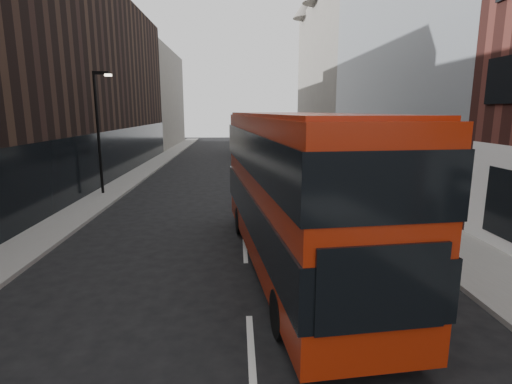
{
  "coord_description": "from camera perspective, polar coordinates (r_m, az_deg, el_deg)",
  "views": [
    {
      "loc": [
        -0.25,
        -5.74,
        4.98
      ],
      "look_at": [
        0.32,
        6.33,
        2.5
      ],
      "focal_mm": 28.0,
      "sensor_mm": 36.0,
      "label": 1
    }
  ],
  "objects": [
    {
      "name": "sidewalk_right",
      "position": [
        32.08,
        11.34,
        2.56
      ],
      "size": [
        3.0,
        80.0,
        0.15
      ],
      "primitive_type": "cube",
      "color": "slate",
      "rests_on": "ground"
    },
    {
      "name": "sidewalk_left",
      "position": [
        32.07,
        -16.65,
        2.3
      ],
      "size": [
        2.0,
        80.0,
        0.15
      ],
      "primitive_type": "cube",
      "color": "slate",
      "rests_on": "ground"
    },
    {
      "name": "building_left_far",
      "position": [
        58.84,
        -14.07,
        12.73
      ],
      "size": [
        5.0,
        20.0,
        13.0
      ],
      "primitive_type": "cube",
      "color": "slate",
      "rests_on": "ground"
    },
    {
      "name": "car_b",
      "position": [
        29.07,
        2.69,
        3.18
      ],
      "size": [
        2.12,
        4.64,
        1.47
      ],
      "primitive_type": "imported",
      "rotation": [
        0.0,
        0.0,
        -0.13
      ],
      "color": "gray",
      "rests_on": "ground"
    },
    {
      "name": "building_left_mid",
      "position": [
        37.52,
        -20.78,
        13.95
      ],
      "size": [
        5.0,
        24.0,
        14.0
      ],
      "primitive_type": "cube",
      "color": "black",
      "rests_on": "ground"
    },
    {
      "name": "building_modern_block",
      "position": [
        29.61,
        22.12,
        20.35
      ],
      "size": [
        5.03,
        22.0,
        20.0
      ],
      "color": "#ABAFB6",
      "rests_on": "ground"
    },
    {
      "name": "street_lamp",
      "position": [
        25.05,
        -21.51,
        8.97
      ],
      "size": [
        1.06,
        0.22,
        7.0
      ],
      "color": "black",
      "rests_on": "sidewalk_left"
    },
    {
      "name": "red_bus",
      "position": [
        12.38,
        5.39,
        1.02
      ],
      "size": [
        4.14,
        12.33,
        4.9
      ],
      "rotation": [
        0.0,
        0.0,
        0.11
      ],
      "color": "maroon",
      "rests_on": "ground"
    },
    {
      "name": "building_victorian",
      "position": [
        51.29,
        10.88,
        16.62
      ],
      "size": [
        6.5,
        24.0,
        21.0
      ],
      "color": "slate",
      "rests_on": "ground"
    },
    {
      "name": "grey_bus",
      "position": [
        45.23,
        -0.16,
        7.63
      ],
      "size": [
        3.97,
        10.94,
        3.47
      ],
      "rotation": [
        0.0,
        0.0,
        0.14
      ],
      "color": "black",
      "rests_on": "ground"
    },
    {
      "name": "car_a",
      "position": [
        19.26,
        2.52,
        -1.24
      ],
      "size": [
        2.21,
        4.33,
        1.41
      ],
      "primitive_type": "imported",
      "rotation": [
        0.0,
        0.0,
        0.14
      ],
      "color": "black",
      "rests_on": "ground"
    },
    {
      "name": "car_c",
      "position": [
        30.08,
        -0.3,
        3.29
      ],
      "size": [
        2.37,
        4.62,
        1.28
      ],
      "primitive_type": "imported",
      "rotation": [
        0.0,
        0.0,
        -0.13
      ],
      "color": "black",
      "rests_on": "ground"
    }
  ]
}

